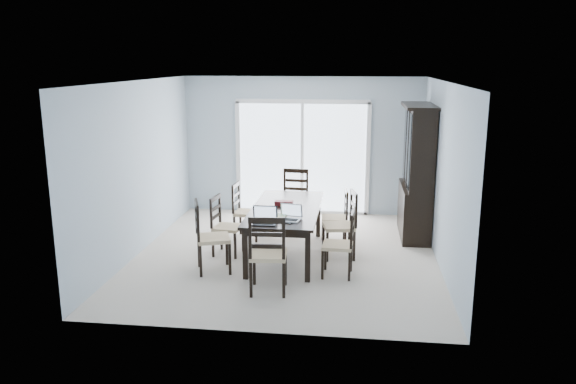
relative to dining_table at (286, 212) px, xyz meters
name	(u,v)px	position (x,y,z in m)	size (l,w,h in m)	color
floor	(286,255)	(0.00, 0.00, -0.67)	(5.00, 5.00, 0.00)	beige
ceiling	(286,81)	(0.00, 0.00, 1.93)	(5.00, 5.00, 0.00)	white
back_wall	(302,146)	(0.00, 2.50, 0.63)	(4.50, 0.02, 2.60)	#A6B8C6
wall_left	(139,168)	(-2.25, 0.00, 0.63)	(0.02, 5.00, 2.60)	#A6B8C6
wall_right	(443,175)	(2.25, 0.00, 0.63)	(0.02, 5.00, 2.60)	#A6B8C6
balcony	(307,202)	(0.00, 3.50, -0.72)	(4.50, 2.00, 0.10)	gray
railing	(311,166)	(0.00, 4.50, -0.12)	(4.50, 0.06, 1.10)	#99999E
dining_table	(286,212)	(0.00, 0.00, 0.00)	(1.00, 2.20, 0.75)	black
china_hutch	(417,173)	(2.02, 1.25, 0.40)	(0.50, 1.38, 2.20)	black
sliding_door	(302,157)	(0.00, 2.48, 0.41)	(2.52, 0.05, 2.18)	silver
chair_left_near	(206,229)	(-1.01, -0.79, -0.05)	(0.57, 0.57, 1.17)	black
chair_left_mid	(222,219)	(-0.97, -0.05, -0.12)	(0.45, 0.44, 1.04)	black
chair_left_far	(242,205)	(-0.82, 0.76, -0.10)	(0.44, 0.43, 1.08)	black
chair_right_near	(344,237)	(0.89, -0.72, -0.11)	(0.43, 0.42, 1.06)	black
chair_right_mid	(346,217)	(0.89, 0.05, -0.05)	(0.53, 0.52, 1.18)	black
chair_right_far	(340,211)	(0.78, 0.68, -0.13)	(0.43, 0.42, 1.03)	black
chair_end_near	(268,246)	(-0.04, -1.48, -0.03)	(0.49, 0.50, 1.21)	black
chair_end_far	(295,192)	(-0.03, 1.49, -0.04)	(0.48, 0.49, 1.19)	black
laptop_dark	(264,220)	(-0.18, -0.90, 0.13)	(0.34, 0.24, 0.23)	black
laptop_silver	(289,217)	(0.13, -0.68, 0.13)	(0.35, 0.27, 0.22)	#B6B6B9
book_stack	(275,217)	(-0.07, -0.59, 0.10)	(0.31, 0.25, 0.05)	maroon
cell_phone	(288,223)	(0.13, -0.83, 0.08)	(0.12, 0.05, 0.01)	black
game_box	(284,203)	(-0.05, 0.13, 0.11)	(0.27, 0.14, 0.07)	#541012
hot_tub	(290,177)	(-0.36, 3.52, -0.20)	(1.84, 1.65, 0.94)	maroon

